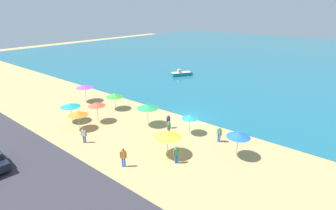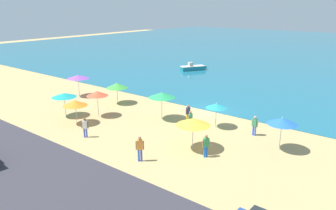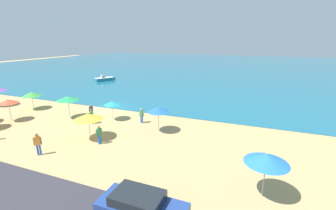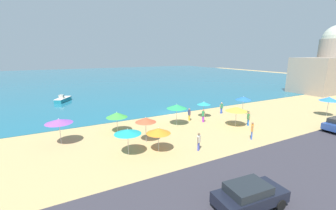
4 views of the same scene
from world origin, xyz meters
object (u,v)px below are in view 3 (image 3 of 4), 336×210
beach_umbrella_7 (88,117)px  beach_umbrella_5 (31,94)px  beach_umbrella_8 (267,159)px  beach_umbrella_1 (68,98)px  beach_umbrella_3 (158,110)px  bather_4 (92,115)px  beach_umbrella_6 (112,103)px  parked_car_2 (141,207)px  skiff_nearshore (105,79)px  bather_5 (91,111)px  bather_2 (99,134)px  beach_umbrella_4 (8,101)px  bather_0 (142,115)px  bather_3 (38,143)px

beach_umbrella_7 → beach_umbrella_5: bearing=159.9°
beach_umbrella_5 → beach_umbrella_8: size_ratio=0.84×
beach_umbrella_1 → beach_umbrella_3: beach_umbrella_1 is taller
bather_4 → beach_umbrella_6: bearing=51.5°
parked_car_2 → skiff_nearshore: bearing=128.7°
beach_umbrella_6 → beach_umbrella_7: beach_umbrella_7 is taller
beach_umbrella_3 → bather_5: beach_umbrella_3 is taller
beach_umbrella_8 → bather_2: beach_umbrella_8 is taller
beach_umbrella_4 → bather_4: beach_umbrella_4 is taller
beach_umbrella_1 → bather_0: beach_umbrella_1 is taller
beach_umbrella_4 → parked_car_2: 21.26m
beach_umbrella_6 → bather_5: 2.82m
beach_umbrella_3 → beach_umbrella_7: bearing=-143.9°
bather_3 → beach_umbrella_5: bearing=142.6°
beach_umbrella_1 → beach_umbrella_7: size_ratio=1.04×
skiff_nearshore → bather_0: bearing=-45.7°
beach_umbrella_6 → bather_5: beach_umbrella_6 is taller
beach_umbrella_4 → bather_3: 10.54m
bather_0 → skiff_nearshore: 27.41m
bather_3 → skiff_nearshore: (-15.02, 28.63, -0.56)m
beach_umbrella_6 → parked_car_2: (9.64, -11.75, -1.07)m
beach_umbrella_4 → beach_umbrella_6: 11.06m
bather_2 → bather_5: bather_2 is taller
beach_umbrella_8 → beach_umbrella_5: bearing=164.6°
parked_car_2 → bather_4: bearing=138.0°
beach_umbrella_1 → bather_0: bearing=10.3°
beach_umbrella_1 → beach_umbrella_6: bearing=13.9°
beach_umbrella_4 → skiff_nearshore: bearing=102.9°
bather_2 → bather_3: size_ratio=0.92×
beach_umbrella_5 → beach_umbrella_7: beach_umbrella_7 is taller
parked_car_2 → beach_umbrella_7: bearing=141.9°
beach_umbrella_4 → parked_car_2: (19.85, -7.49, -1.36)m
bather_0 → parked_car_2: size_ratio=0.38×
beach_umbrella_6 → bather_5: (-2.60, -0.43, -1.01)m
beach_umbrella_8 → beach_umbrella_7: bearing=169.0°
beach_umbrella_1 → parked_car_2: size_ratio=0.59×
bather_0 → bather_4: size_ratio=1.01×
bather_2 → beach_umbrella_4: bearing=174.5°
beach_umbrella_1 → skiff_nearshore: (-10.81, 21.12, -1.84)m
bather_4 → bather_2: bearing=-44.1°
bather_4 → bather_5: bearing=131.2°
beach_umbrella_3 → beach_umbrella_8: (9.17, -6.45, 0.16)m
beach_umbrella_3 → bather_3: (-6.72, -7.52, -1.21)m
bather_2 → bather_4: bearing=135.9°
beach_umbrella_1 → bather_0: (8.33, 1.51, -1.37)m
beach_umbrella_6 → bather_3: bearing=-94.8°
beach_umbrella_4 → bather_3: bearing=-25.3°
beach_umbrella_7 → skiff_nearshore: beach_umbrella_7 is taller
beach_umbrella_8 → parked_car_2: beach_umbrella_8 is taller
beach_umbrella_8 → bather_5: bearing=157.8°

